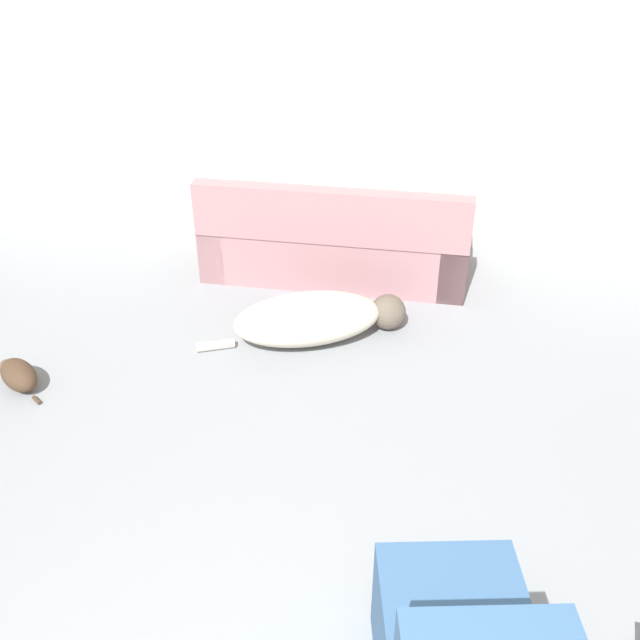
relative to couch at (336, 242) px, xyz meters
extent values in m
cube|color=beige|center=(0.20, 0.62, 1.06)|extent=(7.26, 0.06, 2.65)
cube|color=#A3757A|center=(0.00, 0.04, -0.06)|extent=(2.04, 0.85, 0.41)
cube|color=#A3757A|center=(-0.01, -0.28, 0.34)|extent=(2.01, 0.22, 0.39)
cube|color=#A3757A|center=(0.90, 0.00, 0.01)|extent=(0.23, 0.77, 0.55)
cube|color=#A3757A|center=(-0.90, 0.08, 0.01)|extent=(0.23, 0.77, 0.55)
ellipsoid|color=beige|center=(-0.08, -0.95, -0.12)|extent=(1.12, 0.84, 0.30)
sphere|color=brown|center=(0.45, -0.74, -0.15)|extent=(0.32, 0.32, 0.25)
cylinder|color=beige|center=(-0.66, -1.17, -0.24)|extent=(0.26, 0.15, 0.06)
ellipsoid|color=#473323|center=(-1.74, -1.73, -0.18)|extent=(0.37, 0.35, 0.18)
sphere|color=brown|center=(-1.89, -1.61, -0.22)|extent=(0.14, 0.14, 0.10)
cylinder|color=#473323|center=(-1.58, -1.85, -0.26)|extent=(0.08, 0.07, 0.02)
camera|label=1|loc=(0.54, -4.95, 2.41)|focal=40.00mm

